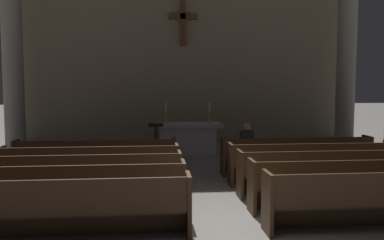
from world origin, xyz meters
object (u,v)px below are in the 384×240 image
altar (188,138)px  candlestick_left (166,117)px  pew_right_row_2 (354,184)px  column_left_third (12,50)px  lone_worshipper (246,147)px  pew_left_row_5 (97,159)px  pew_left_row_4 (90,167)px  pew_right_row_3 (330,172)px  pew_left_row_1 (59,209)px  pew_right_row_4 (312,163)px  pew_left_row_3 (83,178)px  candlestick_right (209,116)px  column_right_third (347,53)px  pew_left_row_2 (73,191)px  lectern (156,143)px  pew_right_row_5 (297,155)px

altar → candlestick_left: bearing=-180.0°
pew_right_row_2 → column_left_third: column_left_third is taller
altar → lone_worshipper: (1.18, -3.17, 0.16)m
pew_left_row_5 → pew_left_row_4: bearing=-90.0°
pew_right_row_2 → pew_left_row_5: bearing=148.8°
pew_right_row_3 → pew_left_row_1: bearing=-158.0°
pew_right_row_2 → pew_right_row_4: (0.00, 1.99, 0.00)m
pew_left_row_3 → pew_left_row_1: bearing=-90.0°
candlestick_left → pew_right_row_3: bearing=-58.6°
pew_left_row_1 → candlestick_right: size_ratio=5.62×
altar → candlestick_right: 0.98m
pew_right_row_4 → candlestick_left: 5.32m
column_right_third → altar: column_right_third is taller
pew_right_row_4 → candlestick_left: candlestick_left is taller
pew_right_row_2 → column_left_third: 11.01m
pew_left_row_1 → altar: 7.60m
pew_left_row_1 → pew_left_row_2: size_ratio=1.00×
pew_left_row_2 → lone_worshipper: size_ratio=2.88×
pew_left_row_4 → lectern: (1.44, 3.00, 0.07)m
pew_left_row_2 → lectern: bearing=73.9°
candlestick_left → pew_right_row_5: bearing=-45.3°
altar → pew_left_row_4: bearing=-120.5°
pew_left_row_2 → pew_right_row_5: bearing=31.2°
pew_right_row_2 → pew_right_row_4: same height
candlestick_right → pew_right_row_5: bearing=-61.1°
pew_left_row_2 → pew_left_row_4: 1.99m
pew_left_row_1 → pew_left_row_2: bearing=90.0°
pew_left_row_2 → pew_right_row_5: same height
pew_left_row_1 → pew_right_row_3: (4.94, 1.99, 0.00)m
column_left_third → altar: 6.31m
candlestick_left → candlestick_right: size_ratio=1.00×
pew_left_row_3 → pew_left_row_5: bearing=90.0°
column_left_third → candlestick_left: column_left_third is taller
pew_left_row_2 → column_right_third: bearing=40.7°
column_right_third → pew_left_row_5: bearing=-154.0°
pew_left_row_5 → pew_right_row_4: same height
pew_left_row_3 → pew_right_row_4: same height
pew_left_row_2 → pew_left_row_4: bearing=90.0°
pew_right_row_3 → candlestick_left: candlestick_left is taller
pew_right_row_5 → column_right_third: bearing=51.6°
pew_right_row_4 → candlestick_left: size_ratio=5.62×
pew_left_row_1 → pew_right_row_2: 5.04m
candlestick_right → lectern: (-1.73, -1.20, -0.68)m
pew_left_row_1 → pew_left_row_5: 3.98m
pew_right_row_4 → pew_right_row_5: same height
pew_right_row_2 → lone_worshipper: 3.30m
pew_right_row_3 → lectern: lectern is taller
pew_right_row_3 → candlestick_left: (-3.17, 5.20, 0.75)m
column_right_third → lone_worshipper: bearing=-138.5°
pew_right_row_5 → lone_worshipper: (-1.29, 0.04, 0.22)m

